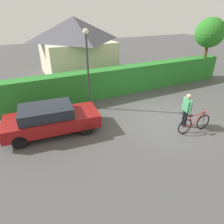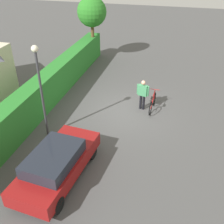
# 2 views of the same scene
# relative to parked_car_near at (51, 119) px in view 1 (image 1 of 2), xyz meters

# --- Properties ---
(ground_plane) EXTENTS (60.00, 60.00, 0.00)m
(ground_plane) POSITION_rel_parked_car_near_xyz_m (5.27, -1.42, -0.69)
(ground_plane) COLOR #4A4A4A
(hedge_row) EXTENTS (15.63, 0.90, 1.71)m
(hedge_row) POSITION_rel_parked_car_near_xyz_m (5.27, 2.86, 0.16)
(hedge_row) COLOR #297D2B
(hedge_row) RESTS_ON ground
(house_distant) EXTENTS (5.33, 5.91, 4.48)m
(house_distant) POSITION_rel_parked_car_near_xyz_m (3.66, 8.25, 1.60)
(house_distant) COLOR beige
(house_distant) RESTS_ON ground
(parked_car_near) EXTENTS (4.14, 2.00, 1.30)m
(parked_car_near) POSITION_rel_parked_car_near_xyz_m (0.00, 0.00, 0.00)
(parked_car_near) COLOR maroon
(parked_car_near) RESTS_ON ground
(bicycle) EXTENTS (1.76, 0.50, 0.95)m
(bicycle) POSITION_rel_parked_car_near_xyz_m (5.75, -2.68, -0.30)
(bicycle) COLOR black
(bicycle) RESTS_ON ground
(person_rider) EXTENTS (0.31, 0.64, 1.63)m
(person_rider) POSITION_rel_parked_car_near_xyz_m (5.69, -2.15, 0.25)
(person_rider) COLOR black
(person_rider) RESTS_ON ground
(street_lamp) EXTENTS (0.28, 0.28, 4.14)m
(street_lamp) POSITION_rel_parked_car_near_xyz_m (2.37, 1.63, 1.99)
(street_lamp) COLOR #38383D
(street_lamp) RESTS_ON ground
(tree_kerbside) EXTENTS (2.05, 2.05, 4.49)m
(tree_kerbside) POSITION_rel_parked_car_near_xyz_m (11.99, 2.61, 2.74)
(tree_kerbside) COLOR brown
(tree_kerbside) RESTS_ON ground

